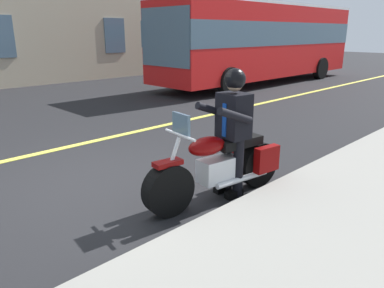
# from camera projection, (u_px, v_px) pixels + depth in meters

# --- Properties ---
(ground_plane) EXTENTS (80.00, 80.00, 0.00)m
(ground_plane) POSITION_uv_depth(u_px,v_px,m) (97.00, 184.00, 5.49)
(ground_plane) COLOR black
(lane_center_stripe) EXTENTS (60.00, 0.16, 0.01)m
(lane_center_stripe) POSITION_uv_depth(u_px,v_px,m) (41.00, 153.00, 6.85)
(lane_center_stripe) COLOR #E5DB4C
(lane_center_stripe) RESTS_ON ground_plane
(motorcycle_main) EXTENTS (2.22, 0.79, 1.26)m
(motorcycle_main) POSITION_uv_depth(u_px,v_px,m) (221.00, 166.00, 4.91)
(motorcycle_main) COLOR black
(motorcycle_main) RESTS_ON ground_plane
(rider_main) EXTENTS (0.67, 0.61, 1.74)m
(rider_main) POSITION_uv_depth(u_px,v_px,m) (233.00, 122.00, 4.85)
(rider_main) COLOR black
(rider_main) RESTS_ON ground_plane
(bus_near) EXTENTS (11.05, 2.70, 3.30)m
(bus_near) POSITION_uv_depth(u_px,v_px,m) (262.00, 39.00, 15.73)
(bus_near) COLOR red
(bus_near) RESTS_ON ground_plane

